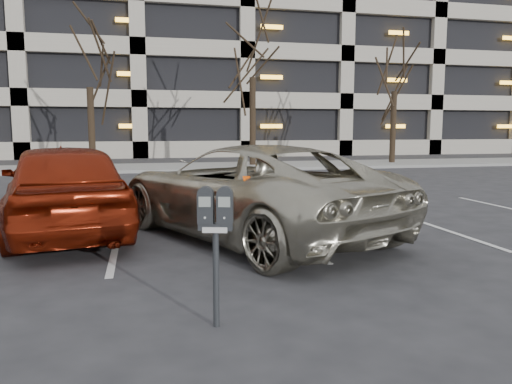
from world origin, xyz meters
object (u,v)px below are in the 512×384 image
at_px(tree_b, 88,35).
at_px(tree_c, 253,21).
at_px(suv_silver, 249,191).
at_px(tree_d, 396,46).
at_px(parking_meter, 215,222).
at_px(car_red, 64,187).

height_order(tree_b, tree_c, tree_c).
height_order(tree_b, suv_silver, tree_b).
bearing_deg(suv_silver, tree_d, -150.40).
distance_m(tree_d, parking_meter, 21.80).
relative_size(tree_c, tree_d, 1.15).
bearing_deg(suv_silver, parking_meter, 48.69).
bearing_deg(car_red, parking_meter, 101.47).
height_order(tree_d, parking_meter, tree_d).
relative_size(tree_b, car_red, 1.66).
bearing_deg(suv_silver, tree_b, -100.19).
distance_m(tree_b, car_red, 14.32).
relative_size(tree_c, parking_meter, 7.20).
distance_m(tree_c, parking_meter, 19.34).
bearing_deg(parking_meter, tree_b, 114.21).
bearing_deg(parking_meter, tree_c, 92.26).
relative_size(tree_b, tree_c, 0.86).
bearing_deg(suv_silver, car_red, -40.70).
distance_m(tree_d, suv_silver, 18.30).
bearing_deg(parking_meter, suv_silver, 89.34).
height_order(parking_meter, car_red, car_red).
bearing_deg(tree_d, suv_silver, -125.62).
xyz_separation_m(tree_d, suv_silver, (-10.27, -14.33, -4.91)).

